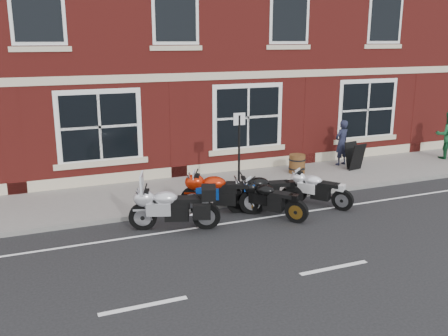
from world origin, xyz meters
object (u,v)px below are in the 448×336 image
at_px(moto_sport_red, 221,191).
at_px(moto_touring_silver, 172,206).
at_px(a_board_sign, 355,156).
at_px(moto_sport_black, 271,199).
at_px(pedestrian_right, 447,135).
at_px(parking_sign, 239,149).
at_px(barrel_planter, 297,164).
at_px(pedestrian_left, 342,143).
at_px(moto_sport_silver, 318,188).
at_px(moto_naked_black, 263,191).

bearing_deg(moto_sport_red, moto_touring_silver, 140.68).
bearing_deg(a_board_sign, moto_sport_black, -158.93).
relative_size(pedestrian_right, parking_sign, 0.75).
bearing_deg(barrel_planter, pedestrian_right, -2.71).
distance_m(pedestrian_left, parking_sign, 5.37).
bearing_deg(parking_sign, pedestrian_right, 9.83).
distance_m(pedestrian_left, a_board_sign, 0.82).
bearing_deg(moto_sport_black, moto_sport_silver, -25.31).
bearing_deg(moto_sport_black, moto_touring_silver, 138.83).
xyz_separation_m(pedestrian_right, barrel_planter, (-6.37, 0.30, -0.59)).
relative_size(moto_sport_silver, moto_naked_black, 0.78).
distance_m(moto_touring_silver, parking_sign, 3.03).
bearing_deg(moto_sport_red, moto_naked_black, -75.53).
xyz_separation_m(a_board_sign, parking_sign, (-5.00, -1.26, 0.94)).
height_order(moto_sport_black, pedestrian_right, pedestrian_right).
xyz_separation_m(moto_touring_silver, moto_sport_silver, (4.33, 0.16, -0.09)).
xyz_separation_m(moto_touring_silver, moto_sport_black, (2.65, -0.19, -0.08)).
xyz_separation_m(moto_sport_black, moto_naked_black, (0.06, 0.57, 0.04)).
xyz_separation_m(pedestrian_left, parking_sign, (-4.95, -1.99, 0.59)).
distance_m(moto_sport_black, moto_naked_black, 0.58).
xyz_separation_m(pedestrian_right, a_board_sign, (-4.26, -0.05, -0.43)).
xyz_separation_m(moto_sport_red, parking_sign, (0.89, 0.83, 0.93)).
distance_m(moto_sport_silver, pedestrian_right, 7.87).
bearing_deg(parking_sign, a_board_sign, 15.90).
bearing_deg(pedestrian_right, moto_sport_black, 44.36).
height_order(pedestrian_left, barrel_planter, pedestrian_left).
relative_size(moto_sport_black, a_board_sign, 1.76).
bearing_deg(moto_naked_black, pedestrian_right, -64.70).
bearing_deg(moto_sport_red, pedestrian_left, -36.13).
distance_m(moto_sport_black, a_board_sign, 5.64).
height_order(moto_touring_silver, pedestrian_left, pedestrian_left).
distance_m(moto_naked_black, pedestrian_left, 5.65).
height_order(moto_sport_red, barrel_planter, moto_sport_red).
bearing_deg(moto_naked_black, pedestrian_left, -46.35).
distance_m(moto_sport_black, moto_sport_silver, 1.72).
bearing_deg(pedestrian_right, moto_naked_black, 41.12).
bearing_deg(moto_sport_red, moto_sport_silver, -72.14).
bearing_deg(moto_sport_silver, moto_sport_black, 157.11).
relative_size(moto_sport_red, a_board_sign, 2.22).
xyz_separation_m(moto_sport_silver, barrel_planter, (1.03, 2.94, -0.07)).
bearing_deg(pedestrian_right, moto_sport_red, 38.05).
relative_size(moto_sport_red, parking_sign, 0.87).
bearing_deg(moto_sport_silver, a_board_sign, 4.80).
distance_m(pedestrian_right, parking_sign, 9.37).
distance_m(pedestrian_left, pedestrian_right, 4.37).
bearing_deg(parking_sign, barrel_planter, 30.87).
bearing_deg(pedestrian_left, parking_sign, 7.47).
height_order(moto_sport_red, a_board_sign, a_board_sign).
relative_size(moto_naked_black, pedestrian_right, 1.19).
distance_m(moto_sport_silver, pedestrian_left, 4.56).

